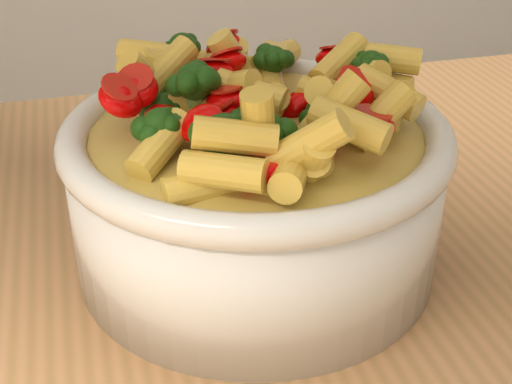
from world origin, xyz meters
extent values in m
cube|color=#B27A4C|center=(0.00, 0.00, 0.88)|extent=(1.20, 0.80, 0.04)
cylinder|color=#B27A4C|center=(0.55, 0.35, 0.43)|extent=(0.05, 0.05, 0.86)
cylinder|color=silver|center=(0.08, 0.07, 0.95)|extent=(0.24, 0.24, 0.09)
ellipsoid|color=silver|center=(0.08, 0.07, 0.92)|extent=(0.22, 0.22, 0.04)
torus|color=silver|center=(0.08, 0.07, 0.99)|extent=(0.25, 0.25, 0.02)
ellipsoid|color=#F0D452|center=(0.08, 0.07, 0.99)|extent=(0.21, 0.21, 0.02)
camera|label=1|loc=(-0.02, -0.32, 1.19)|focal=50.00mm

